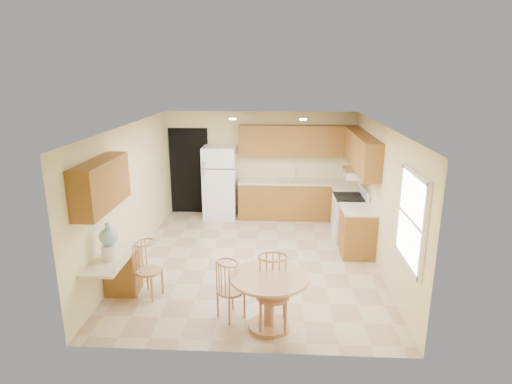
# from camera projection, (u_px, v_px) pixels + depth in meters

# --- Properties ---
(floor) EXTENTS (5.50, 5.50, 0.00)m
(floor) POSITION_uv_depth(u_px,v_px,m) (254.00, 260.00, 8.01)
(floor) COLOR tan
(floor) RESTS_ON ground
(ceiling) EXTENTS (4.50, 5.50, 0.02)m
(ceiling) POSITION_uv_depth(u_px,v_px,m) (254.00, 126.00, 7.33)
(ceiling) COLOR white
(ceiling) RESTS_ON wall_back
(wall_back) EXTENTS (4.50, 0.02, 2.50)m
(wall_back) POSITION_uv_depth(u_px,v_px,m) (261.00, 164.00, 10.31)
(wall_back) COLOR beige
(wall_back) RESTS_ON floor
(wall_front) EXTENTS (4.50, 0.02, 2.50)m
(wall_front) POSITION_uv_depth(u_px,v_px,m) (240.00, 261.00, 5.03)
(wall_front) COLOR beige
(wall_front) RESTS_ON floor
(wall_left) EXTENTS (0.02, 5.50, 2.50)m
(wall_left) POSITION_uv_depth(u_px,v_px,m) (131.00, 194.00, 7.79)
(wall_left) COLOR beige
(wall_left) RESTS_ON floor
(wall_right) EXTENTS (0.02, 5.50, 2.50)m
(wall_right) POSITION_uv_depth(u_px,v_px,m) (381.00, 198.00, 7.55)
(wall_right) COLOR beige
(wall_right) RESTS_ON floor
(doorway) EXTENTS (0.90, 0.02, 2.10)m
(doorway) POSITION_uv_depth(u_px,v_px,m) (189.00, 171.00, 10.44)
(doorway) COLOR black
(doorway) RESTS_ON floor
(base_cab_back) EXTENTS (2.75, 0.60, 0.87)m
(base_cab_back) POSITION_uv_depth(u_px,v_px,m) (297.00, 200.00, 10.20)
(base_cab_back) COLOR #905E24
(base_cab_back) RESTS_ON floor
(counter_back) EXTENTS (2.75, 0.63, 0.04)m
(counter_back) POSITION_uv_depth(u_px,v_px,m) (297.00, 182.00, 10.07)
(counter_back) COLOR beige
(counter_back) RESTS_ON base_cab_back
(base_cab_right_a) EXTENTS (0.60, 0.59, 0.87)m
(base_cab_right_a) POSITION_uv_depth(u_px,v_px,m) (346.00, 209.00, 9.57)
(base_cab_right_a) COLOR #905E24
(base_cab_right_a) RESTS_ON floor
(counter_right_a) EXTENTS (0.63, 0.59, 0.04)m
(counter_right_a) POSITION_uv_depth(u_px,v_px,m) (347.00, 189.00, 9.44)
(counter_right_a) COLOR beige
(counter_right_a) RESTS_ON base_cab_right_a
(base_cab_right_b) EXTENTS (0.60, 0.80, 0.87)m
(base_cab_right_b) POSITION_uv_depth(u_px,v_px,m) (357.00, 232.00, 8.17)
(base_cab_right_b) COLOR #905E24
(base_cab_right_b) RESTS_ON floor
(counter_right_b) EXTENTS (0.63, 0.80, 0.04)m
(counter_right_b) POSITION_uv_depth(u_px,v_px,m) (359.00, 210.00, 8.05)
(counter_right_b) COLOR beige
(counter_right_b) RESTS_ON base_cab_right_b
(upper_cab_back) EXTENTS (2.75, 0.33, 0.70)m
(upper_cab_back) POSITION_uv_depth(u_px,v_px,m) (298.00, 140.00, 9.94)
(upper_cab_back) COLOR #905E24
(upper_cab_back) RESTS_ON wall_back
(upper_cab_right) EXTENTS (0.33, 2.42, 0.70)m
(upper_cab_right) POSITION_uv_depth(u_px,v_px,m) (361.00, 152.00, 8.56)
(upper_cab_right) COLOR #905E24
(upper_cab_right) RESTS_ON wall_right
(upper_cab_left) EXTENTS (0.33, 1.40, 0.70)m
(upper_cab_left) POSITION_uv_depth(u_px,v_px,m) (101.00, 184.00, 6.08)
(upper_cab_left) COLOR #905E24
(upper_cab_left) RESTS_ON wall_left
(sink) EXTENTS (0.78, 0.44, 0.01)m
(sink) POSITION_uv_depth(u_px,v_px,m) (296.00, 181.00, 10.07)
(sink) COLOR silver
(sink) RESTS_ON counter_back
(range_hood) EXTENTS (0.50, 0.76, 0.14)m
(range_hood) POSITION_uv_depth(u_px,v_px,m) (356.00, 173.00, 8.65)
(range_hood) COLOR silver
(range_hood) RESTS_ON upper_cab_right
(desk_pedestal) EXTENTS (0.48, 0.42, 0.72)m
(desk_pedestal) POSITION_uv_depth(u_px,v_px,m) (123.00, 271.00, 6.75)
(desk_pedestal) COLOR #905E24
(desk_pedestal) RESTS_ON floor
(desk_top) EXTENTS (0.50, 1.20, 0.04)m
(desk_top) POSITION_uv_depth(u_px,v_px,m) (111.00, 259.00, 6.28)
(desk_top) COLOR beige
(desk_top) RESTS_ON desk_pedestal
(window) EXTENTS (0.06, 1.12, 1.30)m
(window) POSITION_uv_depth(u_px,v_px,m) (412.00, 219.00, 5.70)
(window) COLOR white
(window) RESTS_ON wall_right
(can_light_a) EXTENTS (0.14, 0.14, 0.02)m
(can_light_a) POSITION_uv_depth(u_px,v_px,m) (232.00, 119.00, 8.51)
(can_light_a) COLOR white
(can_light_a) RESTS_ON ceiling
(can_light_b) EXTENTS (0.14, 0.14, 0.02)m
(can_light_b) POSITION_uv_depth(u_px,v_px,m) (303.00, 119.00, 8.44)
(can_light_b) COLOR white
(can_light_b) RESTS_ON ceiling
(refrigerator) EXTENTS (0.76, 0.74, 1.72)m
(refrigerator) POSITION_uv_depth(u_px,v_px,m) (220.00, 182.00, 10.13)
(refrigerator) COLOR white
(refrigerator) RESTS_ON floor
(stove) EXTENTS (0.65, 0.76, 1.09)m
(stove) POSITION_uv_depth(u_px,v_px,m) (349.00, 217.00, 8.91)
(stove) COLOR white
(stove) RESTS_ON floor
(dining_table) EXTENTS (1.06, 1.06, 0.78)m
(dining_table) POSITION_uv_depth(u_px,v_px,m) (269.00, 294.00, 5.74)
(dining_table) COLOR tan
(dining_table) RESTS_ON floor
(chair_table_a) EXTENTS (0.38, 0.47, 0.86)m
(chair_table_a) POSITION_uv_depth(u_px,v_px,m) (230.00, 286.00, 5.93)
(chair_table_a) COLOR tan
(chair_table_a) RESTS_ON floor
(chair_table_b) EXTENTS (0.46, 0.46, 1.04)m
(chair_table_b) POSITION_uv_depth(u_px,v_px,m) (273.00, 290.00, 5.61)
(chair_table_b) COLOR tan
(chair_table_b) RESTS_ON floor
(chair_desk) EXTENTS (0.39, 0.51, 0.89)m
(chair_desk) POSITION_uv_depth(u_px,v_px,m) (146.00, 266.00, 6.49)
(chair_desk) COLOR tan
(chair_desk) RESTS_ON floor
(water_crock) EXTENTS (0.26, 0.26, 0.54)m
(water_crock) POSITION_uv_depth(u_px,v_px,m) (109.00, 243.00, 6.18)
(water_crock) COLOR white
(water_crock) RESTS_ON desk_top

